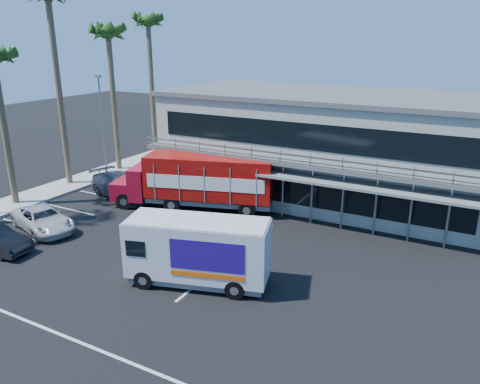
% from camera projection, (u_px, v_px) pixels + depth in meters
% --- Properties ---
extents(ground, '(120.00, 120.00, 0.00)m').
position_uv_depth(ground, '(166.00, 272.00, 22.71)').
color(ground, black).
rests_on(ground, ground).
extents(building, '(22.40, 12.00, 7.30)m').
position_uv_depth(building, '(327.00, 145.00, 32.70)').
color(building, gray).
rests_on(building, ground).
extents(curb_strip, '(3.00, 32.00, 0.16)m').
position_uv_depth(curb_strip, '(51.00, 191.00, 34.45)').
color(curb_strip, '#A5A399').
rests_on(curb_strip, ground).
extents(palm_d, '(2.80, 2.80, 14.75)m').
position_uv_depth(palm_d, '(49.00, 7.00, 32.21)').
color(palm_d, brown).
rests_on(palm_d, ground).
extents(palm_e, '(2.80, 2.80, 12.25)m').
position_uv_depth(palm_e, '(109.00, 41.00, 36.87)').
color(palm_e, brown).
rests_on(palm_e, ground).
extents(palm_f, '(2.80, 2.80, 13.25)m').
position_uv_depth(palm_f, '(148.00, 30.00, 41.36)').
color(palm_f, brown).
rests_on(palm_f, ground).
extents(light_pole_far, '(0.50, 0.25, 8.09)m').
position_uv_depth(light_pole_far, '(102.00, 122.00, 36.88)').
color(light_pole_far, gray).
rests_on(light_pole_far, ground).
extents(red_truck, '(10.98, 5.46, 3.61)m').
position_uv_depth(red_truck, '(199.00, 180.00, 30.56)').
color(red_truck, maroon).
rests_on(red_truck, ground).
extents(white_van, '(6.78, 3.92, 3.14)m').
position_uv_depth(white_van, '(198.00, 251.00, 21.17)').
color(white_van, silver).
rests_on(white_van, ground).
extents(parked_car_c, '(5.32, 3.63, 1.35)m').
position_uv_depth(parked_car_c, '(43.00, 219.00, 27.45)').
color(parked_car_c, '#BCBCBF').
rests_on(parked_car_c, ground).
extents(parked_car_d, '(6.21, 3.93, 1.68)m').
position_uv_depth(parked_car_d, '(122.00, 186.00, 33.08)').
color(parked_car_d, '#343A46').
rests_on(parked_car_d, ground).
extents(parked_car_e, '(4.86, 3.33, 1.54)m').
position_uv_depth(parked_car_e, '(142.00, 179.00, 34.90)').
color(parked_car_e, slate).
rests_on(parked_car_e, ground).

